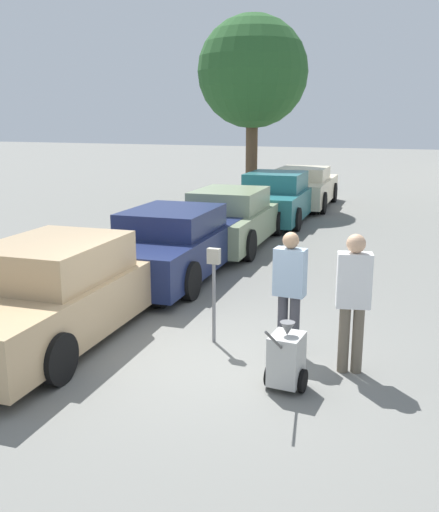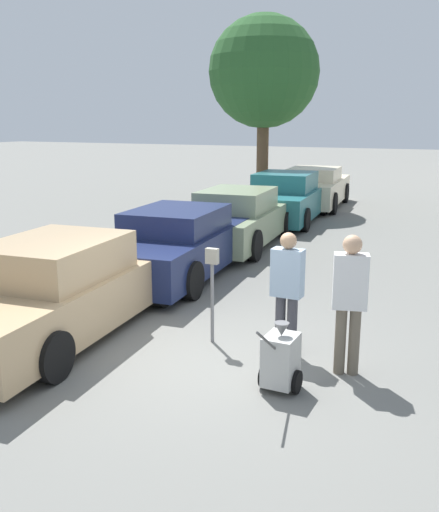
{
  "view_description": "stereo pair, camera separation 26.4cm",
  "coord_description": "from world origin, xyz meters",
  "views": [
    {
      "loc": [
        2.95,
        -6.46,
        3.14
      ],
      "look_at": [
        -0.35,
        1.38,
        1.1
      ],
      "focal_mm": 40.0,
      "sensor_mm": 36.0,
      "label": 1
    },
    {
      "loc": [
        3.19,
        -6.36,
        3.14
      ],
      "look_at": [
        -0.35,
        1.38,
        1.1
      ],
      "focal_mm": 40.0,
      "sensor_mm": 36.0,
      "label": 2
    }
  ],
  "objects": [
    {
      "name": "shade_tree",
      "position": [
        -4.32,
        13.89,
        4.8
      ],
      "size": [
        4.0,
        4.0,
        6.83
      ],
      "color": "brown",
      "rests_on": "ground_plane"
    },
    {
      "name": "parked_car_cream",
      "position": [
        -2.34,
        14.11,
        0.7
      ],
      "size": [
        2.36,
        5.02,
        1.46
      ],
      "rotation": [
        0.0,
        0.0,
        0.09
      ],
      "color": "beige",
      "rests_on": "ground_plane"
    },
    {
      "name": "parking_meter",
      "position": [
        -0.13,
        0.65,
        0.97
      ],
      "size": [
        0.18,
        0.09,
        1.39
      ],
      "color": "slate",
      "rests_on": "ground_plane"
    },
    {
      "name": "equipment_cart",
      "position": [
        1.25,
        -0.38,
        0.39
      ],
      "size": [
        0.48,
        0.99,
        1.0
      ],
      "rotation": [
        0.0,
        0.0,
        -0.02
      ],
      "color": "#B2B2AD",
      "rests_on": "ground_plane"
    },
    {
      "name": "person_supervisor",
      "position": [
        1.86,
        0.4,
        1.03
      ],
      "size": [
        0.46,
        0.32,
        1.8
      ],
      "rotation": [
        0.0,
        0.0,
        3.4
      ],
      "color": "#665B4C",
      "rests_on": "ground_plane"
    },
    {
      "name": "person_worker",
      "position": [
        0.96,
        0.7,
        0.97
      ],
      "size": [
        0.43,
        0.23,
        1.7
      ],
      "rotation": [
        0.0,
        0.0,
        3.11
      ],
      "color": "#3F3F47",
      "rests_on": "ground_plane"
    },
    {
      "name": "parked_car_tan",
      "position": [
        -2.34,
        0.09,
        0.67
      ],
      "size": [
        2.24,
        5.07,
        1.46
      ],
      "rotation": [
        0.0,
        0.0,
        0.09
      ],
      "color": "tan",
      "rests_on": "ground_plane"
    },
    {
      "name": "parked_car_sage",
      "position": [
        -2.34,
        6.87,
        0.68
      ],
      "size": [
        2.27,
        5.12,
        1.45
      ],
      "rotation": [
        0.0,
        0.0,
        0.09
      ],
      "color": "gray",
      "rests_on": "ground_plane"
    },
    {
      "name": "ground_plane",
      "position": [
        0.0,
        0.0,
        0.0
      ],
      "size": [
        120.0,
        120.0,
        0.0
      ],
      "primitive_type": "plane",
      "color": "slate"
    },
    {
      "name": "parked_car_navy",
      "position": [
        -2.34,
        3.77,
        0.67
      ],
      "size": [
        2.31,
        5.22,
        1.4
      ],
      "rotation": [
        0.0,
        0.0,
        0.09
      ],
      "color": "#19234C",
      "rests_on": "ground_plane"
    },
    {
      "name": "parked_car_teal",
      "position": [
        -2.34,
        10.76,
        0.72
      ],
      "size": [
        2.35,
        5.1,
        1.55
      ],
      "rotation": [
        0.0,
        0.0,
        0.09
      ],
      "color": "#23666B",
      "rests_on": "ground_plane"
    }
  ]
}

